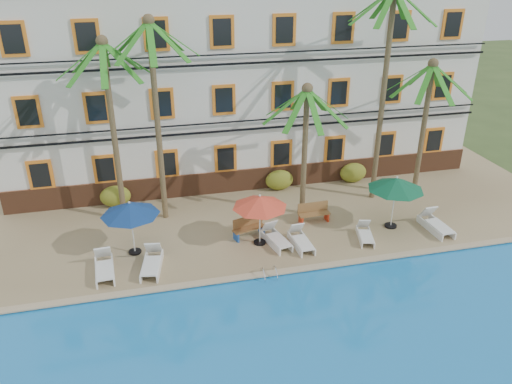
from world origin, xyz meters
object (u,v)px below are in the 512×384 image
object	(u,v)px
palm_b	(155,98)
pool_ladder	(269,276)
lounger_d	(301,240)
palm_d	(386,73)
palm_c	(305,132)
umbrella_green	(396,184)
bench_right	(314,212)
lounger_e	(365,234)
umbrella_red	(260,202)
lounger_c	(276,238)
lounger_f	(436,224)
bench_left	(248,227)
lounger_a	(104,267)
umbrella_blue	(130,209)
lounger_b	(152,262)
palm_a	(111,109)

from	to	relation	value
palm_b	pool_ladder	size ratio (longest dim) A/B	12.49
lounger_d	palm_b	bearing A→B (deg)	143.84
palm_d	palm_c	bearing A→B (deg)	-168.65
umbrella_green	bench_right	xyz separation A→B (m)	(-3.34, 1.34, -1.70)
palm_d	lounger_e	xyz separation A→B (m)	(-2.17, -3.86, -6.21)
umbrella_red	umbrella_green	xyz separation A→B (m)	(6.28, 0.01, 0.15)
umbrella_green	lounger_c	xyz separation A→B (m)	(-5.62, -0.20, -1.88)
lounger_d	bench_right	distance (m)	2.35
palm_d	lounger_f	bearing A→B (deg)	-71.22
umbrella_red	lounger_d	bearing A→B (deg)	-20.28
palm_c	bench_left	distance (m)	5.04
palm_c	lounger_a	xyz separation A→B (m)	(-9.22, -3.06, -3.87)
umbrella_blue	bench_left	size ratio (longest dim) A/B	1.54
palm_b	umbrella_red	distance (m)	6.39
palm_c	umbrella_green	distance (m)	4.69
umbrella_red	palm_b	bearing A→B (deg)	138.35
lounger_b	bench_left	world-z (taller)	lounger_b
palm_d	umbrella_red	size ratio (longest dim) A/B	4.38
bench_right	lounger_b	bearing A→B (deg)	-163.56
palm_c	lounger_b	world-z (taller)	palm_c
umbrella_red	pool_ladder	world-z (taller)	umbrella_red
lounger_c	lounger_f	size ratio (longest dim) A/B	0.97
palm_d	umbrella_blue	xyz separation A→B (m)	(-12.14, -2.60, -4.39)
palm_c	bench_left	world-z (taller)	palm_c
lounger_a	lounger_d	world-z (taller)	lounger_a
umbrella_red	bench_left	world-z (taller)	umbrella_red
palm_d	lounger_c	size ratio (longest dim) A/B	5.23
palm_b	umbrella_blue	size ratio (longest dim) A/B	3.83
umbrella_red	bench_left	distance (m)	1.75
umbrella_red	bench_right	xyz separation A→B (m)	(2.95, 1.35, -1.55)
palm_a	bench_right	world-z (taller)	palm_a
palm_d	lounger_d	world-z (taller)	palm_d
palm_a	lounger_a	size ratio (longest dim) A/B	4.23
lounger_b	lounger_c	size ratio (longest dim) A/B	1.04
palm_a	lounger_e	xyz separation A→B (m)	(10.39, -4.40, -5.15)
lounger_a	palm_c	bearing A→B (deg)	18.38
palm_a	palm_d	world-z (taller)	palm_d
lounger_f	umbrella_green	bearing A→B (deg)	157.70
umbrella_blue	lounger_a	bearing A→B (deg)	-132.79
lounger_a	bench_right	distance (m)	9.71
palm_a	bench_left	distance (m)	7.87
lounger_e	lounger_a	bearing A→B (deg)	-179.83
pool_ladder	umbrella_blue	bearing A→B (deg)	149.80
palm_b	lounger_d	xyz separation A→B (m)	(5.51, -4.02, -5.57)
lounger_a	lounger_b	world-z (taller)	lounger_b
palm_b	lounger_e	bearing A→B (deg)	-26.16
lounger_b	bench_left	distance (m)	4.62
lounger_a	lounger_f	bearing A→B (deg)	0.18
lounger_b	bench_left	bearing A→B (deg)	20.55
lounger_f	bench_right	distance (m)	5.57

